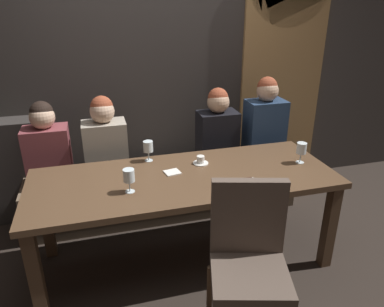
{
  "coord_description": "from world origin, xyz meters",
  "views": [
    {
      "loc": [
        -0.58,
        -2.3,
        1.93
      ],
      "look_at": [
        0.1,
        0.16,
        0.84
      ],
      "focal_mm": 34.32,
      "sensor_mm": 36.0,
      "label": 1
    }
  ],
  "objects_px": {
    "chair_near_side": "(249,253)",
    "wine_glass_end_left": "(301,149)",
    "dessert_plate": "(246,184)",
    "fork_on_table": "(266,185)",
    "diner_far_end": "(217,130)",
    "banquette_bench": "(166,192)",
    "diner_near_end": "(265,123)",
    "diner_redhead": "(47,147)",
    "diner_bearded": "(105,142)",
    "dining_table": "(184,187)",
    "espresso_cup": "(201,161)",
    "wine_glass_near_right": "(148,147)",
    "wine_glass_near_left": "(129,176)"
  },
  "relations": [
    {
      "from": "chair_near_side",
      "to": "diner_near_end",
      "type": "relative_size",
      "value": 1.19
    },
    {
      "from": "diner_bearded",
      "to": "fork_on_table",
      "type": "distance_m",
      "value": 1.41
    },
    {
      "from": "diner_redhead",
      "to": "diner_bearded",
      "type": "bearing_deg",
      "value": -5.44
    },
    {
      "from": "banquette_bench",
      "to": "espresso_cup",
      "type": "relative_size",
      "value": 20.83
    },
    {
      "from": "chair_near_side",
      "to": "dessert_plate",
      "type": "xyz_separation_m",
      "value": [
        0.17,
        0.46,
        0.2
      ]
    },
    {
      "from": "diner_near_end",
      "to": "espresso_cup",
      "type": "distance_m",
      "value": 0.94
    },
    {
      "from": "wine_glass_near_left",
      "to": "diner_bearded",
      "type": "bearing_deg",
      "value": 97.76
    },
    {
      "from": "diner_far_end",
      "to": "banquette_bench",
      "type": "bearing_deg",
      "value": -179.16
    },
    {
      "from": "diner_far_end",
      "to": "dessert_plate",
      "type": "distance_m",
      "value": 0.98
    },
    {
      "from": "dessert_plate",
      "to": "fork_on_table",
      "type": "relative_size",
      "value": 1.12
    },
    {
      "from": "banquette_bench",
      "to": "diner_near_end",
      "type": "bearing_deg",
      "value": -0.68
    },
    {
      "from": "wine_glass_end_left",
      "to": "fork_on_table",
      "type": "height_order",
      "value": "wine_glass_end_left"
    },
    {
      "from": "chair_near_side",
      "to": "wine_glass_near_right",
      "type": "bearing_deg",
      "value": 110.92
    },
    {
      "from": "wine_glass_end_left",
      "to": "wine_glass_near_right",
      "type": "height_order",
      "value": "same"
    },
    {
      "from": "diner_bearded",
      "to": "wine_glass_end_left",
      "type": "height_order",
      "value": "diner_bearded"
    },
    {
      "from": "dining_table",
      "to": "wine_glass_near_right",
      "type": "height_order",
      "value": "wine_glass_near_right"
    },
    {
      "from": "wine_glass_near_right",
      "to": "fork_on_table",
      "type": "bearing_deg",
      "value": -41.22
    },
    {
      "from": "dining_table",
      "to": "espresso_cup",
      "type": "height_order",
      "value": "espresso_cup"
    },
    {
      "from": "wine_glass_near_left",
      "to": "dessert_plate",
      "type": "relative_size",
      "value": 0.86
    },
    {
      "from": "chair_near_side",
      "to": "dessert_plate",
      "type": "bearing_deg",
      "value": 69.62
    },
    {
      "from": "wine_glass_near_left",
      "to": "diner_near_end",
      "type": "bearing_deg",
      "value": 30.97
    },
    {
      "from": "fork_on_table",
      "to": "wine_glass_near_right",
      "type": "bearing_deg",
      "value": 160.85
    },
    {
      "from": "dining_table",
      "to": "espresso_cup",
      "type": "bearing_deg",
      "value": 44.61
    },
    {
      "from": "dessert_plate",
      "to": "fork_on_table",
      "type": "height_order",
      "value": "dessert_plate"
    },
    {
      "from": "chair_near_side",
      "to": "fork_on_table",
      "type": "relative_size",
      "value": 5.76
    },
    {
      "from": "wine_glass_end_left",
      "to": "wine_glass_near_left",
      "type": "distance_m",
      "value": 1.34
    },
    {
      "from": "dessert_plate",
      "to": "banquette_bench",
      "type": "bearing_deg",
      "value": 110.98
    },
    {
      "from": "diner_near_end",
      "to": "espresso_cup",
      "type": "height_order",
      "value": "diner_near_end"
    },
    {
      "from": "dining_table",
      "to": "diner_near_end",
      "type": "relative_size",
      "value": 2.68
    },
    {
      "from": "dessert_plate",
      "to": "dining_table",
      "type": "bearing_deg",
      "value": 144.33
    },
    {
      "from": "espresso_cup",
      "to": "chair_near_side",
      "type": "bearing_deg",
      "value": -88.36
    },
    {
      "from": "chair_near_side",
      "to": "wine_glass_end_left",
      "type": "bearing_deg",
      "value": 44.23
    },
    {
      "from": "diner_bearded",
      "to": "diner_near_end",
      "type": "distance_m",
      "value": 1.48
    },
    {
      "from": "diner_redhead",
      "to": "wine_glass_near_left",
      "type": "bearing_deg",
      "value": -55.96
    },
    {
      "from": "wine_glass_end_left",
      "to": "diner_near_end",
      "type": "bearing_deg",
      "value": 87.19
    },
    {
      "from": "banquette_bench",
      "to": "wine_glass_end_left",
      "type": "distance_m",
      "value": 1.33
    },
    {
      "from": "wine_glass_near_right",
      "to": "dessert_plate",
      "type": "distance_m",
      "value": 0.84
    },
    {
      "from": "banquette_bench",
      "to": "diner_far_end",
      "type": "height_order",
      "value": "diner_far_end"
    },
    {
      "from": "banquette_bench",
      "to": "espresso_cup",
      "type": "distance_m",
      "value": 0.77
    },
    {
      "from": "wine_glass_end_left",
      "to": "dining_table",
      "type": "bearing_deg",
      "value": 179.05
    },
    {
      "from": "espresso_cup",
      "to": "diner_near_end",
      "type": "bearing_deg",
      "value": 33.25
    },
    {
      "from": "diner_near_end",
      "to": "wine_glass_near_right",
      "type": "distance_m",
      "value": 1.22
    },
    {
      "from": "diner_bearded",
      "to": "diner_near_end",
      "type": "bearing_deg",
      "value": 0.2
    },
    {
      "from": "wine_glass_end_left",
      "to": "fork_on_table",
      "type": "relative_size",
      "value": 0.96
    },
    {
      "from": "banquette_bench",
      "to": "wine_glass_near_right",
      "type": "bearing_deg",
      "value": -119.16
    },
    {
      "from": "diner_far_end",
      "to": "wine_glass_end_left",
      "type": "distance_m",
      "value": 0.84
    },
    {
      "from": "dining_table",
      "to": "wine_glass_end_left",
      "type": "bearing_deg",
      "value": -0.95
    },
    {
      "from": "wine_glass_end_left",
      "to": "espresso_cup",
      "type": "distance_m",
      "value": 0.78
    },
    {
      "from": "diner_near_end",
      "to": "banquette_bench",
      "type": "bearing_deg",
      "value": 179.32
    },
    {
      "from": "diner_bearded",
      "to": "diner_far_end",
      "type": "bearing_deg",
      "value": 1.36
    }
  ]
}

